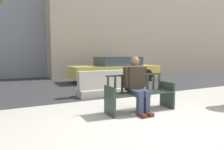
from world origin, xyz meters
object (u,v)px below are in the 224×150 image
object	(u,v)px
street_bench	(140,95)
seated_person	(137,83)
jersey_barrier_centre	(107,85)
car_taxi_near	(116,69)

from	to	relation	value
street_bench	seated_person	distance (m)	0.33
seated_person	jersey_barrier_centre	world-z (taller)	seated_person
street_bench	jersey_barrier_centre	xyz separation A→B (m)	(0.15, 2.15, -0.06)
jersey_barrier_centre	car_taxi_near	xyz separation A→B (m)	(2.08, 3.25, 0.31)
street_bench	jersey_barrier_centre	bearing A→B (deg)	85.95
street_bench	jersey_barrier_centre	world-z (taller)	street_bench
street_bench	car_taxi_near	xyz separation A→B (m)	(2.23, 5.40, 0.26)
seated_person	car_taxi_near	distance (m)	5.94
street_bench	seated_person	xyz separation A→B (m)	(-0.14, -0.05, 0.29)
car_taxi_near	street_bench	bearing A→B (deg)	-112.45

